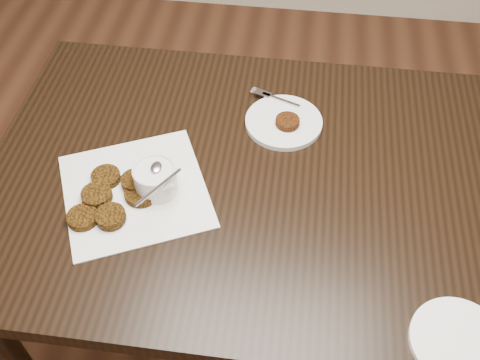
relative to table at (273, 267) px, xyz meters
name	(u,v)px	position (x,y,z in m)	size (l,w,h in m)	color
table	(273,267)	(0.00, 0.00, 0.00)	(1.34, 0.86, 0.75)	black
napkin	(135,191)	(-0.31, -0.08, 0.38)	(0.30, 0.30, 0.00)	silver
sauce_ramekin	(154,169)	(-0.27, -0.07, 0.44)	(0.12, 0.12, 0.13)	silver
patty_cluster	(111,195)	(-0.36, -0.11, 0.39)	(0.23, 0.23, 0.02)	#5B370C
plate_with_patty	(284,120)	(-0.01, 0.17, 0.39)	(0.19, 0.19, 0.03)	silver
plate_empty	(459,343)	(0.35, -0.35, 0.38)	(0.18, 0.18, 0.01)	white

